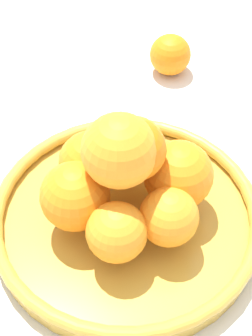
% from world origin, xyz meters
% --- Properties ---
extents(ground_plane, '(4.00, 4.00, 0.00)m').
position_xyz_m(ground_plane, '(0.00, 0.00, 0.00)').
color(ground_plane, silver).
extents(fruit_bowl, '(0.32, 0.32, 0.04)m').
position_xyz_m(fruit_bowl, '(0.00, 0.00, 0.02)').
color(fruit_bowl, gold).
rests_on(fruit_bowl, ground_plane).
extents(orange_pile, '(0.20, 0.18, 0.14)m').
position_xyz_m(orange_pile, '(-0.00, -0.01, 0.09)').
color(orange_pile, orange).
rests_on(orange_pile, fruit_bowl).
extents(stray_orange, '(0.06, 0.06, 0.06)m').
position_xyz_m(stray_orange, '(-0.20, -0.24, 0.03)').
color(stray_orange, orange).
rests_on(stray_orange, ground_plane).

